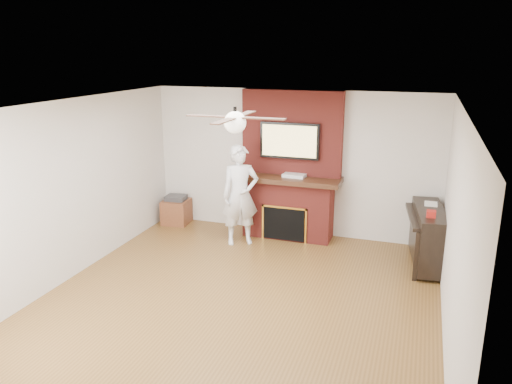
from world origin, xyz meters
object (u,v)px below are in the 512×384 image
(person, at_px, (240,195))
(side_table, at_px, (176,210))
(fireplace, at_px, (290,180))
(piano, at_px, (428,235))

(person, height_order, side_table, person)
(fireplace, bearing_deg, person, -137.41)
(piano, bearing_deg, person, 174.23)
(side_table, bearing_deg, piano, -11.20)
(person, relative_size, side_table, 3.11)
(fireplace, distance_m, piano, 2.41)
(person, height_order, piano, person)
(fireplace, distance_m, side_table, 2.28)
(side_table, relative_size, piano, 0.39)
(fireplace, relative_size, side_table, 4.66)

